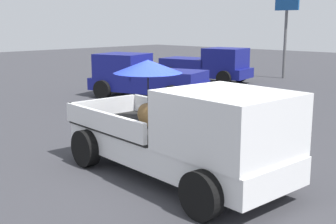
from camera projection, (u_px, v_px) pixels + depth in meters
name	position (u px, v px, depth m)	size (l,w,h in m)	color
ground_plane	(174.00, 176.00, 8.89)	(80.00, 80.00, 0.00)	#38383D
pickup_truck_main	(189.00, 133.00, 8.39)	(5.21, 2.65, 2.28)	black
pickup_truck_red	(143.00, 77.00, 18.10)	(5.11, 3.15, 1.80)	black
pickup_truck_far	(208.00, 65.00, 23.10)	(5.04, 2.80, 1.80)	black
motel_sign	(286.00, 19.00, 24.18)	(1.40, 0.16, 4.64)	#59595B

